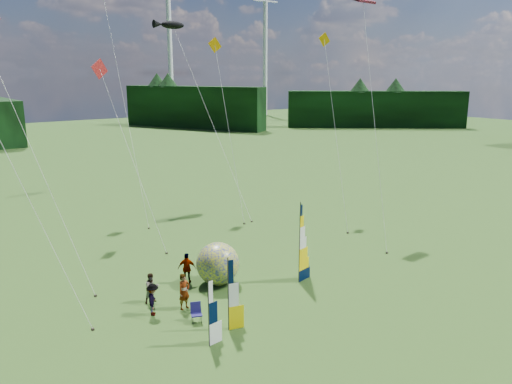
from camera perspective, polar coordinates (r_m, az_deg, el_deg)
ground at (r=25.04m, az=7.55°, el=-13.76°), size 220.00×220.00×0.00m
treeline_ring at (r=23.49m, az=7.85°, el=-5.04°), size 210.00×210.00×8.00m
turbine_left at (r=140.14m, az=1.04°, el=14.91°), size 8.00×1.20×30.00m
turbine_right at (r=132.57m, az=-9.77°, el=14.81°), size 8.00×1.20×30.00m
feather_banner_main at (r=27.59m, az=5.00°, el=-6.00°), size 1.21×0.36×4.48m
side_banner_left at (r=22.80m, az=-3.18°, el=-11.77°), size 0.94×0.33×3.38m
side_banner_far at (r=21.73m, az=-5.43°, el=-13.78°), size 0.89×0.20×2.96m
bol_inflatable at (r=27.77m, az=-4.38°, el=-8.17°), size 2.69×2.69×2.37m
spectator_a at (r=25.29m, az=-8.21°, el=-11.19°), size 0.75×0.57×1.83m
spectator_b at (r=26.26m, az=-11.83°, el=-10.70°), size 0.77×0.40×1.57m
spectator_c at (r=25.02m, az=-11.71°, el=-11.93°), size 0.84×1.08×1.59m
spectator_d at (r=28.18m, az=-7.87°, el=-8.63°), size 1.05×0.97×1.74m
camp_chair at (r=24.14m, az=-6.83°, el=-13.58°), size 0.71×0.71×0.94m
kite_whale at (r=42.75m, az=-5.37°, el=9.55°), size 4.11×15.30×17.07m
kite_rainbow_delta at (r=28.56m, az=-24.27°, el=6.16°), size 8.55×11.82×16.72m
kite_parafoil at (r=35.66m, az=13.44°, el=9.70°), size 9.52×11.84×18.59m
small_kite_red at (r=34.85m, az=-14.09°, el=4.90°), size 6.99×10.91×12.92m
small_kite_orange at (r=40.30m, az=-3.11°, el=7.69°), size 3.84×8.59×14.74m
small_kite_yellow at (r=39.36m, az=9.08°, el=7.62°), size 6.67×9.50×15.04m
small_kite_pink at (r=24.73m, az=-26.68°, el=4.96°), size 8.36×9.93×16.72m
small_kite_green at (r=41.34m, az=-14.86°, el=10.50°), size 4.65×12.14×19.18m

